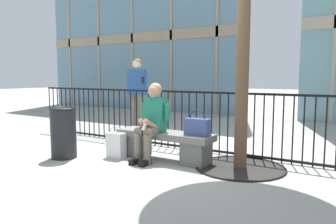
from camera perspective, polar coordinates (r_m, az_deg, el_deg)
ground_plane at (r=5.16m, az=-0.60°, el=-8.41°), size 60.00×60.00×0.00m
stone_bench at (r=5.10m, az=-0.61°, el=-5.46°), size 1.60×0.44×0.45m
seated_person_with_phone at (r=5.01m, az=-2.86°, el=-1.28°), size 0.52×0.66×1.21m
handbag_on_bench at (r=4.75m, az=5.21°, el=-2.55°), size 0.37×0.17×0.38m
shopping_bag at (r=5.30m, az=-9.15°, el=-5.78°), size 0.31×0.15×0.50m
bystander_at_railing at (r=7.41m, az=-5.47°, el=3.88°), size 0.55×0.34×1.71m
plaza_railing at (r=5.72m, az=3.72°, el=-1.49°), size 7.62×0.04×1.06m
trash_can at (r=5.46m, az=-17.96°, el=-3.42°), size 0.43×0.43×0.82m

